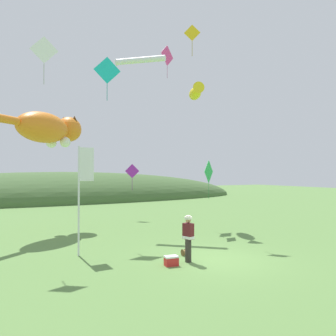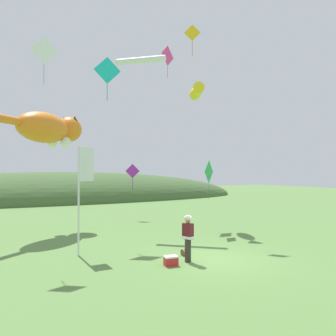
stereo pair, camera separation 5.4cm
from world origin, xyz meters
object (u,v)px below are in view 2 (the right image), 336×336
at_px(kite_fish_windsock, 196,93).
at_px(kite_diamond_green, 209,172).
at_px(kite_diamond_pink, 168,56).
at_px(kite_diamond_gold, 192,33).
at_px(kite_giant_cat, 49,129).
at_px(kite_diamond_teal, 107,71).
at_px(kite_tube_streamer, 140,60).
at_px(kite_diamond_white, 44,50).
at_px(festival_attendant, 188,237).
at_px(kite_spool, 184,253).
at_px(kite_diamond_violet, 132,171).
at_px(festival_banner_pole, 82,184).
at_px(picnic_cooler, 171,261).

distance_m(kite_fish_windsock, kite_diamond_green, 6.11).
xyz_separation_m(kite_diamond_pink, kite_diamond_gold, (-0.93, -4.81, -0.35)).
xyz_separation_m(kite_giant_cat, kite_diamond_teal, (2.43, -3.35, 2.87)).
bearing_deg(kite_tube_streamer, kite_diamond_white, -147.63).
xyz_separation_m(festival_attendant, kite_spool, (0.32, 0.85, -0.81)).
bearing_deg(kite_diamond_gold, kite_tube_streamer, 133.28).
bearing_deg(kite_diamond_pink, kite_diamond_teal, -145.06).
bearing_deg(kite_diamond_white, kite_diamond_violet, 47.59).
xyz_separation_m(kite_tube_streamer, kite_diamond_pink, (3.22, 2.38, 1.58)).
relative_size(festival_banner_pole, kite_giant_cat, 0.81).
relative_size(picnic_cooler, kite_diamond_gold, 0.28).
height_order(picnic_cooler, kite_diamond_teal, kite_diamond_teal).
bearing_deg(festival_banner_pole, kite_fish_windsock, 27.37).
bearing_deg(kite_giant_cat, kite_diamond_teal, -53.97).
distance_m(festival_banner_pole, kite_diamond_green, 7.61).
bearing_deg(festival_banner_pole, kite_diamond_violet, 56.79).
distance_m(kite_giant_cat, kite_diamond_green, 9.65).
relative_size(festival_attendant, kite_diamond_green, 0.81).
distance_m(festival_attendant, kite_diamond_teal, 10.10).
bearing_deg(kite_tube_streamer, kite_giant_cat, 162.17).
bearing_deg(kite_spool, kite_diamond_gold, 53.73).
bearing_deg(kite_diamond_green, kite_diamond_pink, 85.26).
bearing_deg(kite_diamond_white, kite_tube_streamer, 32.37).
bearing_deg(kite_tube_streamer, kite_fish_windsock, -7.44).
relative_size(kite_diamond_white, kite_diamond_pink, 0.85).
relative_size(picnic_cooler, kite_diamond_pink, 0.22).
relative_size(kite_spool, festival_banner_pole, 0.06).
height_order(festival_attendant, kite_diamond_teal, kite_diamond_teal).
bearing_deg(kite_fish_windsock, picnic_cooler, -128.76).
relative_size(kite_giant_cat, kite_diamond_teal, 2.37).
bearing_deg(kite_diamond_white, picnic_cooler, -46.59).
height_order(festival_attendant, festival_banner_pole, festival_banner_pole).
distance_m(kite_tube_streamer, kite_diamond_white, 7.44).
distance_m(picnic_cooler, kite_fish_windsock, 12.85).
bearing_deg(kite_diamond_pink, festival_attendant, -114.27).
relative_size(kite_diamond_white, kite_diamond_teal, 0.87).
distance_m(festival_attendant, kite_tube_streamer, 12.36).
bearing_deg(festival_attendant, kite_diamond_white, 139.71).
bearing_deg(kite_diamond_gold, kite_spool, -126.27).
xyz_separation_m(kite_fish_windsock, kite_diamond_violet, (-2.61, 4.62, -5.19)).
xyz_separation_m(festival_attendant, picnic_cooler, (-0.81, -0.13, -0.77)).
height_order(festival_banner_pole, kite_diamond_violet, festival_banner_pole).
bearing_deg(kite_spool, festival_banner_pole, 150.01).
height_order(kite_spool, kite_diamond_green, kite_diamond_green).
height_order(festival_attendant, kite_diamond_white, kite_diamond_white).
distance_m(kite_fish_windsock, kite_diamond_pink, 4.38).
distance_m(kite_diamond_violet, kite_diamond_gold, 10.48).
distance_m(festival_attendant, picnic_cooler, 1.13).
xyz_separation_m(festival_banner_pole, kite_diamond_teal, (2.08, 3.19, 5.91)).
bearing_deg(kite_diamond_pink, kite_fish_windsock, -78.50).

